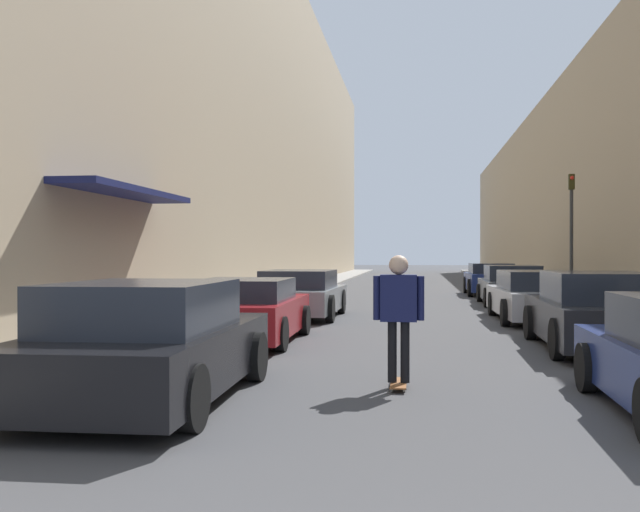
% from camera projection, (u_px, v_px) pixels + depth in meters
% --- Properties ---
extents(ground, '(146.76, 146.76, 0.00)m').
position_uv_depth(ground, '(415.00, 296.00, 28.00)').
color(ground, '#424244').
extents(curb_strip_left, '(1.80, 66.71, 0.12)m').
position_uv_depth(curb_strip_left, '(313.00, 286.00, 35.30)').
color(curb_strip_left, gray).
rests_on(curb_strip_left, ground).
extents(curb_strip_right, '(1.80, 66.71, 0.12)m').
position_uv_depth(curb_strip_right, '(522.00, 288.00, 33.93)').
color(curb_strip_right, gray).
rests_on(curb_strip_right, ground).
extents(building_row_left, '(4.90, 66.71, 15.83)m').
position_uv_depth(building_row_left, '(256.00, 129.00, 35.65)').
color(building_row_left, tan).
rests_on(building_row_left, ground).
extents(building_row_right, '(4.90, 66.71, 9.05)m').
position_uv_depth(building_row_right, '(586.00, 193.00, 33.51)').
color(building_row_right, tan).
rests_on(building_row_right, ground).
extents(parked_car_left_0, '(2.08, 4.46, 1.38)m').
position_uv_depth(parked_car_left_0, '(148.00, 344.00, 8.21)').
color(parked_car_left_0, black).
rests_on(parked_car_left_0, ground).
extents(parked_car_left_1, '(2.01, 4.21, 1.22)m').
position_uv_depth(parked_car_left_1, '(246.00, 311.00, 13.68)').
color(parked_car_left_1, maroon).
rests_on(parked_car_left_1, ground).
extents(parked_car_left_2, '(2.09, 4.31, 1.26)m').
position_uv_depth(parked_car_left_2, '(300.00, 294.00, 18.83)').
color(parked_car_left_2, gray).
rests_on(parked_car_left_2, ground).
extents(parked_car_right_1, '(1.95, 4.47, 1.38)m').
position_uv_depth(parked_car_right_1, '(595.00, 312.00, 12.54)').
color(parked_car_right_1, '#232326').
rests_on(parked_car_right_1, ground).
extents(parked_car_right_2, '(1.93, 4.78, 1.27)m').
position_uv_depth(parked_car_right_2, '(534.00, 297.00, 17.84)').
color(parked_car_right_2, '#B7B7BC').
rests_on(parked_car_right_2, ground).
extents(parked_car_right_3, '(2.00, 4.32, 1.31)m').
position_uv_depth(parked_car_right_3, '(511.00, 286.00, 23.49)').
color(parked_car_right_3, '#515459').
rests_on(parked_car_right_3, ground).
extents(parked_car_right_4, '(1.97, 3.98, 1.29)m').
position_uv_depth(parked_car_right_4, '(490.00, 279.00, 28.88)').
color(parked_car_right_4, navy).
rests_on(parked_car_right_4, ground).
extents(skateboarder, '(0.64, 0.78, 1.68)m').
position_uv_depth(skateboarder, '(399.00, 306.00, 9.00)').
color(skateboarder, brown).
rests_on(skateboarder, ground).
extents(traffic_light, '(0.16, 0.22, 3.87)m').
position_uv_depth(traffic_light, '(571.00, 226.00, 20.59)').
color(traffic_light, '#2D2D2D').
rests_on(traffic_light, curb_strip_right).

